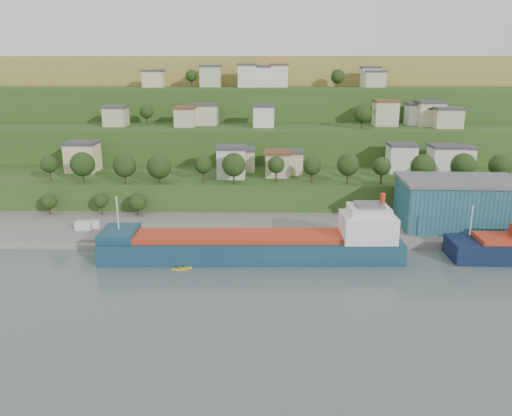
{
  "coord_description": "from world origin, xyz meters",
  "views": [
    {
      "loc": [
        -1.29,
        -99.77,
        42.13
      ],
      "look_at": [
        -3.69,
        15.0,
        10.25
      ],
      "focal_mm": 35.0,
      "sensor_mm": 36.0,
      "label": 1
    }
  ],
  "objects_px": {
    "cargo_ship_near": "(261,247)",
    "caravan": "(88,226)",
    "warehouse": "(459,203)",
    "kayak_orange": "(180,269)"
  },
  "relations": [
    {
      "from": "warehouse",
      "to": "kayak_orange",
      "type": "bearing_deg",
      "value": -156.78
    },
    {
      "from": "caravan",
      "to": "kayak_orange",
      "type": "distance_m",
      "value": 35.87
    },
    {
      "from": "kayak_orange",
      "to": "warehouse",
      "type": "bearing_deg",
      "value": 19.1
    },
    {
      "from": "cargo_ship_near",
      "to": "caravan",
      "type": "relative_size",
      "value": 11.27
    },
    {
      "from": "cargo_ship_near",
      "to": "kayak_orange",
      "type": "relative_size",
      "value": 19.23
    },
    {
      "from": "caravan",
      "to": "kayak_orange",
      "type": "bearing_deg",
      "value": -49.85
    },
    {
      "from": "kayak_orange",
      "to": "caravan",
      "type": "bearing_deg",
      "value": 139.02
    },
    {
      "from": "warehouse",
      "to": "kayak_orange",
      "type": "distance_m",
      "value": 75.07
    },
    {
      "from": "cargo_ship_near",
      "to": "kayak_orange",
      "type": "height_order",
      "value": "cargo_ship_near"
    },
    {
      "from": "warehouse",
      "to": "kayak_orange",
      "type": "xyz_separation_m",
      "value": [
        -69.57,
        -27.01,
        -8.17
      ]
    }
  ]
}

